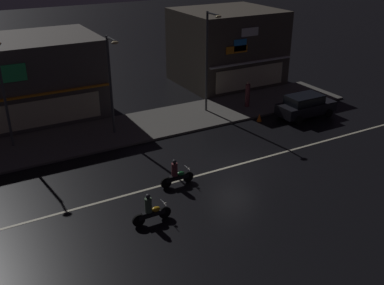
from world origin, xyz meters
TOP-DOWN VIEW (x-y plane):
  - ground_plane at (0.00, 0.00)m, footprint 140.00×140.00m
  - lane_divider_stripe at (0.00, 0.00)m, footprint 26.90×0.16m
  - sidewalk_far at (0.00, 7.83)m, footprint 28.31×4.99m
  - storefront_left_block at (8.49, 13.99)m, footprint 8.31×7.49m
  - storefront_center_block at (-8.50, 13.84)m, footprint 10.22×7.19m
  - streetlamp_west at (-10.56, 8.49)m, footprint 0.44×1.64m
  - streetlamp_mid at (-4.40, 7.36)m, footprint 0.44×1.64m
  - streetlamp_east at (3.00, 7.97)m, footprint 0.44×1.64m
  - pedestrian_on_sidewalk at (6.17, 7.41)m, footprint 0.35×0.35m
  - parked_car_near_kerb at (8.72, 3.86)m, footprint 4.30×1.98m
  - motorcycle_lead at (-6.41, -2.75)m, footprint 1.90×0.60m
  - motorcycle_following at (-3.86, -0.33)m, footprint 1.90×0.60m
  - traffic_cone at (5.37, 4.79)m, footprint 0.36×0.36m

SIDE VIEW (x-z plane):
  - ground_plane at x=0.00m, z-range 0.00..0.00m
  - lane_divider_stripe at x=0.00m, z-range 0.00..0.01m
  - sidewalk_far at x=0.00m, z-range 0.00..0.14m
  - traffic_cone at x=5.37m, z-range 0.00..0.55m
  - motorcycle_lead at x=-6.41m, z-range -0.13..1.39m
  - motorcycle_following at x=-3.86m, z-range -0.13..1.39m
  - parked_car_near_kerb at x=8.72m, z-range 0.03..1.70m
  - pedestrian_on_sidewalk at x=6.17m, z-range 0.08..2.04m
  - storefront_center_block at x=-8.50m, z-range 0.00..5.60m
  - storefront_left_block at x=8.49m, z-range 0.00..6.30m
  - streetlamp_mid at x=-4.40m, z-range 0.76..7.10m
  - streetlamp_west at x=-10.56m, z-range 0.77..7.48m
  - streetlamp_east at x=3.00m, z-range 0.78..7.94m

